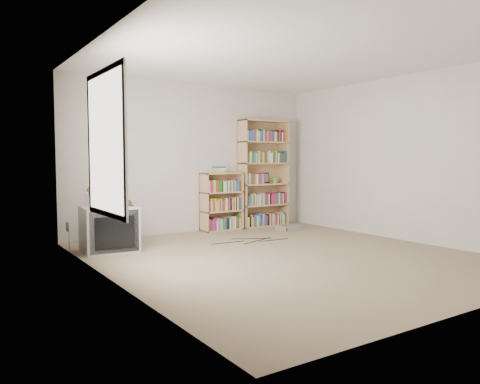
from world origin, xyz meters
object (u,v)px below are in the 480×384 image
crt_tv (109,229)px  bookcase_tall (263,177)px  cat (111,200)px  bookcase_short (221,203)px  dvd_player (289,228)px

crt_tv → bookcase_tall: 3.26m
cat → bookcase_short: bearing=19.9°
cat → bookcase_short: (2.17, 0.74, -0.22)m
bookcase_tall → bookcase_short: bearing=-179.8°
cat → crt_tv: bearing=-168.5°
bookcase_tall → bookcase_short: bookcase_tall is taller
bookcase_short → crt_tv: bearing=-161.4°
cat → dvd_player: (3.14, 0.07, -0.64)m
crt_tv → dvd_player: bearing=5.9°
cat → dvd_player: cat is taller
crt_tv → bookcase_short: bookcase_short is taller
crt_tv → cat: size_ratio=1.21×
crt_tv → bookcase_tall: bookcase_tall is taller
cat → dvd_player: 3.20m
crt_tv → dvd_player: size_ratio=1.92×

